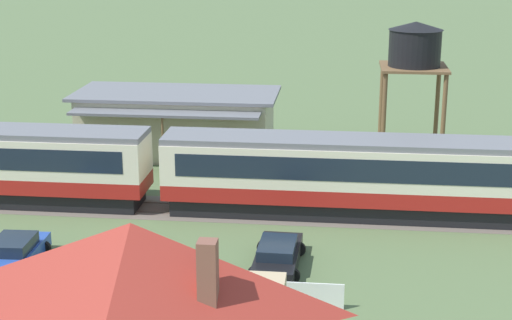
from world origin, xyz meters
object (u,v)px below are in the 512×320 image
(passenger_train, at_px, (368,174))
(water_tower, at_px, (415,49))
(station_building, at_px, (177,123))
(cottage_red_roof, at_px, (135,303))
(parked_car_blue, at_px, (15,253))
(parked_car_black, at_px, (278,255))

(passenger_train, height_order, water_tower, water_tower)
(passenger_train, xyz_separation_m, station_building, (-11.87, 10.24, -0.19))
(water_tower, distance_m, cottage_red_roof, 29.98)
(station_building, height_order, parked_car_blue, station_building)
(passenger_train, bearing_deg, station_building, 139.21)
(cottage_red_roof, xyz_separation_m, parked_car_blue, (-7.59, 8.38, -2.26))
(station_building, xyz_separation_m, cottage_red_roof, (4.25, -26.46, 0.81))
(passenger_train, relative_size, station_building, 8.15)
(parked_car_black, bearing_deg, cottage_red_roof, 160.47)
(station_building, bearing_deg, water_tower, 5.03)
(station_building, xyz_separation_m, parked_car_black, (7.91, -17.06, -1.47))
(parked_car_black, xyz_separation_m, parked_car_blue, (-11.25, -1.02, 0.03))
(passenger_train, bearing_deg, parked_car_black, -120.13)
(water_tower, distance_m, parked_car_blue, 27.28)
(station_building, bearing_deg, passenger_train, -40.79)
(water_tower, height_order, parked_car_black, water_tower)
(passenger_train, xyz_separation_m, water_tower, (2.96, 11.54, 4.56))
(cottage_red_roof, bearing_deg, station_building, 99.12)
(passenger_train, relative_size, water_tower, 12.31)
(water_tower, bearing_deg, parked_car_black, -110.65)
(cottage_red_roof, height_order, parked_car_black, cottage_red_roof)
(station_building, distance_m, parked_car_blue, 18.44)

